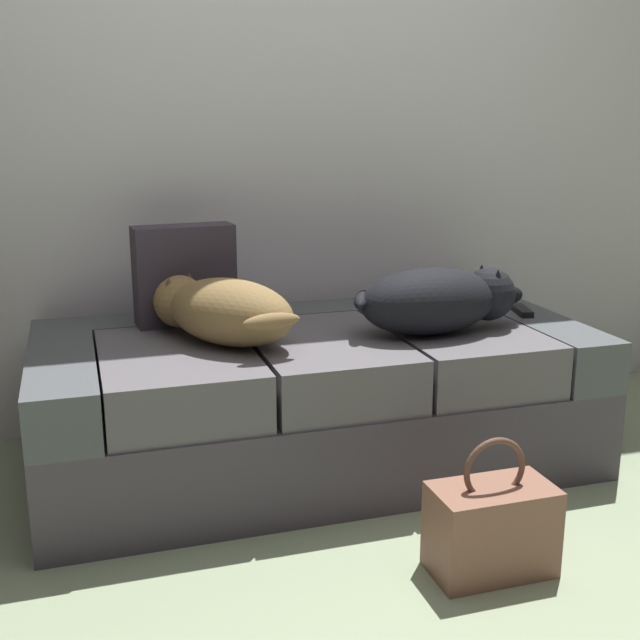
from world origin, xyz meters
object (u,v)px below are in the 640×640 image
couch (316,398)px  tv_remote (522,310)px  throw_pillow (185,275)px  handbag (491,527)px  dog_tan (221,310)px  dog_dark (440,300)px

couch → tv_remote: tv_remote is taller
throw_pillow → handbag: (0.63, -1.04, -0.52)m
couch → handbag: couch is taller
handbag → couch: bearing=106.6°
dog_tan → tv_remote: dog_tan is taller
dog_tan → dog_dark: 0.72m
dog_tan → throw_pillow: 0.30m
throw_pillow → handbag: size_ratio=0.90×
dog_dark → handbag: dog_dark is taller
couch → throw_pillow: 0.62m
dog_tan → couch: bearing=7.9°
couch → throw_pillow: (-0.40, 0.24, 0.41)m
tv_remote → handbag: (-0.55, -0.81, -0.36)m
couch → dog_tan: (-0.32, -0.05, 0.34)m
dog_tan → tv_remote: size_ratio=3.68×
tv_remote → handbag: bearing=-110.5°
dog_tan → dog_dark: dog_dark is taller
throw_pillow → dog_dark: bearing=-25.8°
dog_dark → throw_pillow: (-0.78, 0.38, 0.06)m
couch → dog_dark: 0.54m
dog_tan → throw_pillow: bearing=104.2°
dog_dark → throw_pillow: size_ratio=1.90×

